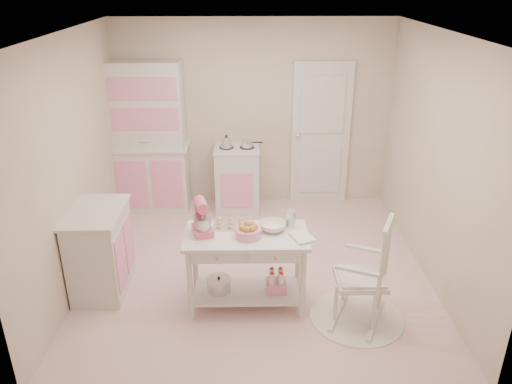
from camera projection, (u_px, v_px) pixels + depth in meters
room_shell at (256, 130)px, 5.07m from camera, size 3.84×3.84×2.62m
door at (321, 134)px, 7.05m from camera, size 0.82×0.05×2.04m
hutch at (149, 138)px, 6.81m from camera, size 1.06×0.50×2.08m
stove at (237, 178)px, 7.02m from camera, size 0.62×0.57×0.92m
base_cabinet at (101, 250)px, 5.20m from camera, size 0.54×0.84×0.92m
lace_rug at (356, 317)px, 4.92m from camera, size 0.92×0.92×0.01m
rocking_chair at (361, 270)px, 4.70m from camera, size 0.73×0.85×1.10m
work_table at (247, 269)px, 4.98m from camera, size 1.20×0.60×0.80m
stand_mixer at (202, 218)px, 4.76m from camera, size 0.26×0.32×0.34m
cookie_tray at (231, 225)px, 4.97m from camera, size 0.34×0.24×0.02m
bread_basket at (248, 233)px, 4.75m from camera, size 0.25×0.25×0.09m
mixing_bowl at (273, 226)px, 4.88m from camera, size 0.26×0.26×0.08m
metal_pitcher at (291, 219)px, 4.93m from camera, size 0.10×0.10×0.17m
recipe_book at (294, 239)px, 4.71m from camera, size 0.26×0.29×0.02m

